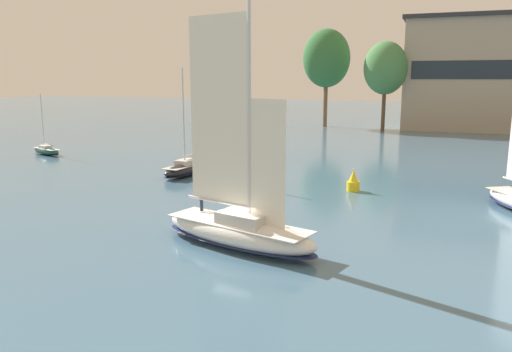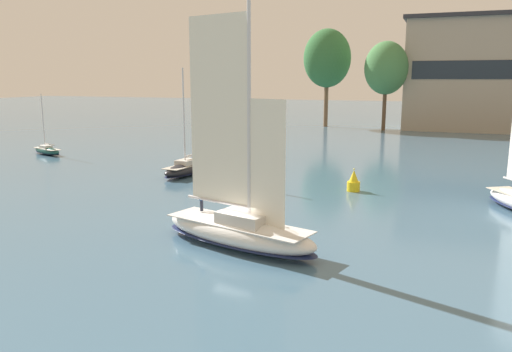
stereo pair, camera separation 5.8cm
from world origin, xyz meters
The scene contains 8 objects.
ground_plane centered at (0.00, 0.00, 0.00)m, with size 400.00×400.00×0.00m, color #42667F.
waterfront_building centered at (17.54, 77.93, 10.58)m, with size 29.73×13.31×21.06m.
tree_shore_left centered at (0.10, 71.60, 11.56)m, with size 8.02×8.02×16.51m.
tree_shore_center centered at (-11.88, 75.01, 13.60)m, with size 9.44×9.44×19.42m.
sailboat_main centered at (0.02, 0.00, 1.14)m, with size 10.96×5.65×14.50m.
sailboat_moored_near_marina centered at (-37.03, 24.53, 0.53)m, with size 5.83×3.44×7.77m.
sailboat_moored_mid_channel centered at (-13.28, 18.74, 0.73)m, with size 3.04×7.99×10.72m.
channel_buoy centered at (3.82, 17.03, 0.81)m, with size 1.12×1.12×2.03m.
Camera 2 is at (10.84, -25.79, 9.69)m, focal length 35.00 mm.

